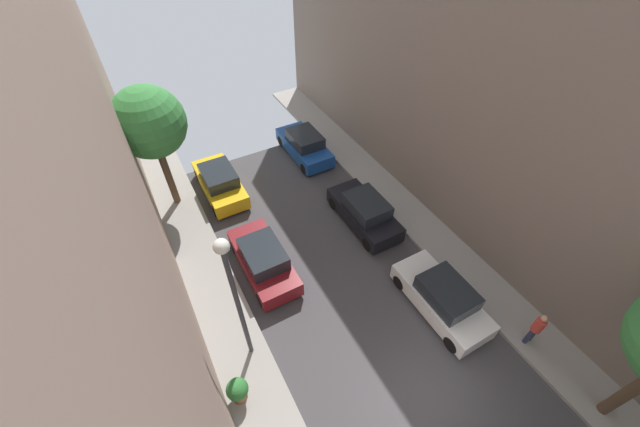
% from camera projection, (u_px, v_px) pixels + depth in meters
% --- Properties ---
extents(ground, '(32.00, 32.00, 0.00)m').
position_uv_depth(ground, '(428.00, 400.00, 12.72)').
color(ground, '#423F42').
extents(sidewalk_right, '(2.00, 44.00, 0.15)m').
position_uv_depth(sidewalk_right, '(530.00, 332.00, 14.38)').
color(sidewalk_right, gray).
rests_on(sidewalk_right, ground).
extents(parked_car_left_2, '(1.78, 4.20, 1.57)m').
position_uv_depth(parked_car_left_2, '(263.00, 260.00, 16.03)').
color(parked_car_left_2, maroon).
rests_on(parked_car_left_2, ground).
extents(parked_car_left_3, '(1.78, 4.20, 1.57)m').
position_uv_depth(parked_car_left_3, '(220.00, 182.00, 19.62)').
color(parked_car_left_3, gold).
rests_on(parked_car_left_3, ground).
extents(parked_car_right_2, '(1.78, 4.20, 1.57)m').
position_uv_depth(parked_car_right_2, '(442.00, 298.00, 14.70)').
color(parked_car_right_2, white).
rests_on(parked_car_right_2, ground).
extents(parked_car_right_3, '(1.78, 4.20, 1.57)m').
position_uv_depth(parked_car_right_3, '(365.00, 212.00, 18.07)').
color(parked_car_right_3, black).
rests_on(parked_car_right_3, ground).
extents(parked_car_right_4, '(1.78, 4.20, 1.57)m').
position_uv_depth(parked_car_right_4, '(304.00, 145.00, 21.97)').
color(parked_car_right_4, '#194799').
rests_on(parked_car_right_4, ground).
extents(pedestrian, '(0.40, 0.36, 1.72)m').
position_uv_depth(pedestrian, '(536.00, 328.00, 13.42)').
color(pedestrian, '#2D334C').
rests_on(pedestrian, sidewalk_right).
extents(street_tree_0, '(3.19, 3.19, 6.23)m').
position_uv_depth(street_tree_0, '(149.00, 123.00, 16.19)').
color(street_tree_0, brown).
rests_on(street_tree_0, sidewalk_left).
extents(potted_plant_2, '(0.73, 0.73, 1.07)m').
position_uv_depth(potted_plant_2, '(238.00, 390.00, 12.22)').
color(potted_plant_2, brown).
rests_on(potted_plant_2, sidewalk_left).
extents(potted_plant_3, '(0.55, 0.55, 0.90)m').
position_uv_depth(potted_plant_3, '(140.00, 140.00, 22.47)').
color(potted_plant_3, brown).
rests_on(potted_plant_3, sidewalk_left).
extents(lamp_post, '(0.44, 0.44, 6.15)m').
position_uv_depth(lamp_post, '(234.00, 289.00, 10.97)').
color(lamp_post, '#333338').
rests_on(lamp_post, sidewalk_left).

